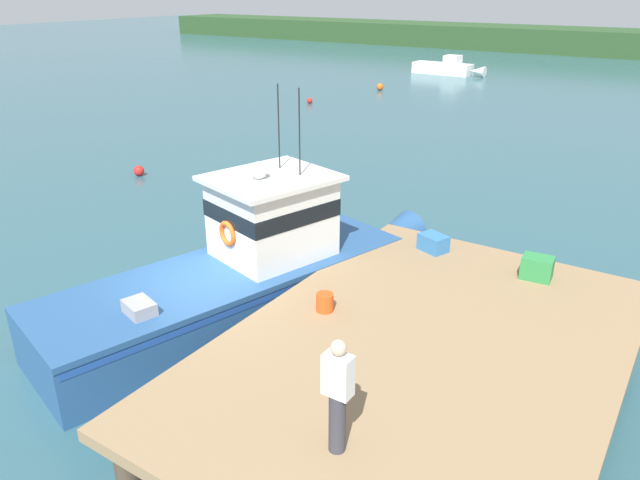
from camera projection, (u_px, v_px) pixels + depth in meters
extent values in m
plane|color=#2D5660|center=(213.00, 324.00, 12.93)|extent=(200.00, 200.00, 0.00)
cylinder|color=#4C3D2D|center=(127.00, 464.00, 8.47)|extent=(0.36, 0.36, 1.00)
cylinder|color=#4C3D2D|center=(394.00, 259.00, 14.76)|extent=(0.36, 0.36, 1.00)
cylinder|color=#4C3D2D|center=(626.00, 319.00, 12.13)|extent=(0.36, 0.36, 1.00)
cube|color=#937551|center=(423.00, 349.00, 10.06)|extent=(6.00, 9.00, 0.20)
cube|color=#285184|center=(229.00, 297.00, 12.86)|extent=(4.59, 8.38, 1.10)
cone|color=#285184|center=(388.00, 239.00, 15.80)|extent=(1.55, 2.03, 1.10)
cube|color=#234C9E|center=(228.00, 278.00, 12.68)|extent=(4.57, 8.23, 0.12)
cube|color=#285184|center=(227.00, 271.00, 12.62)|extent=(4.63, 8.39, 0.12)
cube|color=silver|center=(272.00, 220.00, 13.01)|extent=(2.43, 2.64, 1.80)
cube|color=black|center=(272.00, 207.00, 12.89)|extent=(2.45, 2.66, 0.36)
cube|color=silver|center=(271.00, 178.00, 12.64)|extent=(2.74, 2.99, 0.10)
sphere|color=white|center=(259.00, 170.00, 12.37)|extent=(0.36, 0.36, 0.36)
cylinder|color=black|center=(279.00, 127.00, 12.81)|extent=(0.03, 0.03, 1.80)
cylinder|color=black|center=(299.00, 133.00, 12.32)|extent=(0.03, 0.03, 1.80)
cube|color=#939399|center=(140.00, 311.00, 10.87)|extent=(0.70, 0.59, 0.36)
torus|color=orange|center=(88.00, 307.00, 11.22)|extent=(0.69, 0.69, 0.12)
torus|color=#EA5119|center=(227.00, 234.00, 12.33)|extent=(0.55, 0.24, 0.54)
cube|color=#3370B2|center=(433.00, 243.00, 13.45)|extent=(0.72, 0.62, 0.37)
cube|color=#2D8442|center=(537.00, 268.00, 12.16)|extent=(0.64, 0.49, 0.47)
cylinder|color=#E04C19|center=(325.00, 302.00, 10.97)|extent=(0.32, 0.32, 0.34)
cylinder|color=#383842|center=(337.00, 422.00, 7.58)|extent=(0.22, 0.22, 0.86)
cube|color=white|center=(338.00, 375.00, 7.30)|extent=(0.36, 0.22, 0.56)
sphere|color=beige|center=(338.00, 348.00, 7.15)|extent=(0.20, 0.20, 0.20)
cube|color=white|center=(442.00, 69.00, 48.35)|extent=(4.74, 1.60, 0.86)
cone|color=white|center=(477.00, 71.00, 46.81)|extent=(1.20, 0.88, 0.86)
cube|color=silver|center=(453.00, 60.00, 47.62)|extent=(1.20, 1.22, 0.64)
sphere|color=red|center=(139.00, 171.00, 22.79)|extent=(0.39, 0.39, 0.39)
sphere|color=red|center=(310.00, 101.00, 36.57)|extent=(0.34, 0.34, 0.34)
sphere|color=#EA5B19|center=(380.00, 87.00, 41.07)|extent=(0.47, 0.47, 0.47)
cube|color=#284723|center=(640.00, 44.00, 60.07)|extent=(120.00, 8.00, 2.40)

